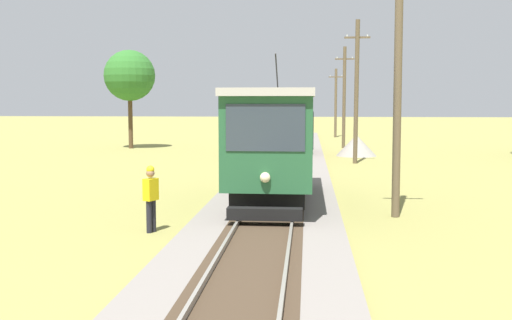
{
  "coord_description": "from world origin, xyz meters",
  "views": [
    {
      "loc": [
        1.11,
        -2.25,
        3.47
      ],
      "look_at": [
        -0.56,
        16.99,
        1.55
      ],
      "focal_mm": 41.73,
      "sensor_mm": 36.0,
      "label": 1
    }
  ],
  "objects_px": {
    "utility_pole_mid": "(356,91)",
    "track_worker": "(151,196)",
    "red_tram": "(274,140)",
    "utility_pole_near_tram": "(398,79)",
    "tree_left_near": "(130,76)",
    "utility_pole_distant": "(336,102)",
    "freight_car": "(290,131)",
    "utility_pole_far": "(344,96)",
    "gravel_pile": "(356,145)"
  },
  "relations": [
    {
      "from": "gravel_pile",
      "to": "utility_pole_near_tram",
      "type": "bearing_deg",
      "value": -91.24
    },
    {
      "from": "utility_pole_far",
      "to": "track_worker",
      "type": "bearing_deg",
      "value": -103.08
    },
    {
      "from": "red_tram",
      "to": "tree_left_near",
      "type": "xyz_separation_m",
      "value": [
        -11.85,
        23.04,
        3.1
      ]
    },
    {
      "from": "utility_pole_far",
      "to": "tree_left_near",
      "type": "relative_size",
      "value": 1.04
    },
    {
      "from": "freight_car",
      "to": "track_worker",
      "type": "distance_m",
      "value": 23.07
    },
    {
      "from": "red_tram",
      "to": "tree_left_near",
      "type": "relative_size",
      "value": 1.19
    },
    {
      "from": "utility_pole_far",
      "to": "tree_left_near",
      "type": "height_order",
      "value": "utility_pole_far"
    },
    {
      "from": "utility_pole_mid",
      "to": "red_tram",
      "type": "bearing_deg",
      "value": -105.49
    },
    {
      "from": "utility_pole_near_tram",
      "to": "tree_left_near",
      "type": "relative_size",
      "value": 1.12
    },
    {
      "from": "gravel_pile",
      "to": "track_worker",
      "type": "relative_size",
      "value": 1.43
    },
    {
      "from": "utility_pole_mid",
      "to": "utility_pole_far",
      "type": "xyz_separation_m",
      "value": [
        0.0,
        11.12,
        -0.22
      ]
    },
    {
      "from": "freight_car",
      "to": "track_worker",
      "type": "relative_size",
      "value": 2.91
    },
    {
      "from": "utility_pole_distant",
      "to": "gravel_pile",
      "type": "bearing_deg",
      "value": -88.74
    },
    {
      "from": "red_tram",
      "to": "tree_left_near",
      "type": "distance_m",
      "value": 26.09
    },
    {
      "from": "utility_pole_distant",
      "to": "tree_left_near",
      "type": "distance_m",
      "value": 21.69
    },
    {
      "from": "red_tram",
      "to": "tree_left_near",
      "type": "height_order",
      "value": "tree_left_near"
    },
    {
      "from": "red_tram",
      "to": "gravel_pile",
      "type": "distance_m",
      "value": 18.9
    },
    {
      "from": "red_tram",
      "to": "track_worker",
      "type": "xyz_separation_m",
      "value": [
        -3.0,
        -4.42,
        -1.21
      ]
    },
    {
      "from": "red_tram",
      "to": "gravel_pile",
      "type": "bearing_deg",
      "value": 77.14
    },
    {
      "from": "utility_pole_near_tram",
      "to": "gravel_pile",
      "type": "bearing_deg",
      "value": 88.76
    },
    {
      "from": "gravel_pile",
      "to": "utility_pole_mid",
      "type": "bearing_deg",
      "value": -95.15
    },
    {
      "from": "utility_pole_far",
      "to": "gravel_pile",
      "type": "height_order",
      "value": "utility_pole_far"
    },
    {
      "from": "utility_pole_far",
      "to": "utility_pole_distant",
      "type": "bearing_deg",
      "value": 90.0
    },
    {
      "from": "track_worker",
      "to": "red_tram",
      "type": "bearing_deg",
      "value": -98.34
    },
    {
      "from": "utility_pole_near_tram",
      "to": "gravel_pile",
      "type": "relative_size",
      "value": 3.15
    },
    {
      "from": "utility_pole_distant",
      "to": "track_worker",
      "type": "distance_m",
      "value": 42.99
    },
    {
      "from": "red_tram",
      "to": "gravel_pile",
      "type": "xyz_separation_m",
      "value": [
        4.19,
        18.37,
        -1.52
      ]
    },
    {
      "from": "utility_pole_near_tram",
      "to": "tree_left_near",
      "type": "height_order",
      "value": "utility_pole_near_tram"
    },
    {
      "from": "red_tram",
      "to": "track_worker",
      "type": "relative_size",
      "value": 4.79
    },
    {
      "from": "utility_pole_distant",
      "to": "tree_left_near",
      "type": "height_order",
      "value": "tree_left_near"
    },
    {
      "from": "utility_pole_near_tram",
      "to": "track_worker",
      "type": "distance_m",
      "value": 7.98
    },
    {
      "from": "utility_pole_mid",
      "to": "track_worker",
      "type": "relative_size",
      "value": 4.41
    },
    {
      "from": "red_tram",
      "to": "utility_pole_distant",
      "type": "relative_size",
      "value": 1.3
    },
    {
      "from": "red_tram",
      "to": "utility_pole_mid",
      "type": "height_order",
      "value": "utility_pole_mid"
    },
    {
      "from": "red_tram",
      "to": "utility_pole_near_tram",
      "type": "bearing_deg",
      "value": -22.74
    },
    {
      "from": "utility_pole_distant",
      "to": "utility_pole_near_tram",
      "type": "bearing_deg",
      "value": -90.0
    },
    {
      "from": "utility_pole_near_tram",
      "to": "utility_pole_mid",
      "type": "xyz_separation_m",
      "value": [
        0.0,
        15.14,
        -0.1
      ]
    },
    {
      "from": "utility_pole_far",
      "to": "gravel_pile",
      "type": "relative_size",
      "value": 2.9
    },
    {
      "from": "utility_pole_near_tram",
      "to": "utility_pole_far",
      "type": "bearing_deg",
      "value": 90.0
    },
    {
      "from": "utility_pole_near_tram",
      "to": "red_tram",
      "type": "bearing_deg",
      "value": 157.26
    },
    {
      "from": "freight_car",
      "to": "utility_pole_distant",
      "type": "relative_size",
      "value": 0.79
    },
    {
      "from": "gravel_pile",
      "to": "tree_left_near",
      "type": "relative_size",
      "value": 0.36
    },
    {
      "from": "red_tram",
      "to": "utility_pole_near_tram",
      "type": "relative_size",
      "value": 1.06
    },
    {
      "from": "utility_pole_mid",
      "to": "utility_pole_far",
      "type": "height_order",
      "value": "utility_pole_mid"
    },
    {
      "from": "utility_pole_mid",
      "to": "utility_pole_distant",
      "type": "height_order",
      "value": "utility_pole_mid"
    },
    {
      "from": "track_worker",
      "to": "tree_left_near",
      "type": "bearing_deg",
      "value": -46.27
    },
    {
      "from": "utility_pole_distant",
      "to": "red_tram",
      "type": "bearing_deg",
      "value": -95.65
    },
    {
      "from": "freight_car",
      "to": "utility_pole_far",
      "type": "bearing_deg",
      "value": 58.89
    },
    {
      "from": "gravel_pile",
      "to": "utility_pole_distant",
      "type": "bearing_deg",
      "value": 91.26
    },
    {
      "from": "red_tram",
      "to": "gravel_pile",
      "type": "height_order",
      "value": "red_tram"
    }
  ]
}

